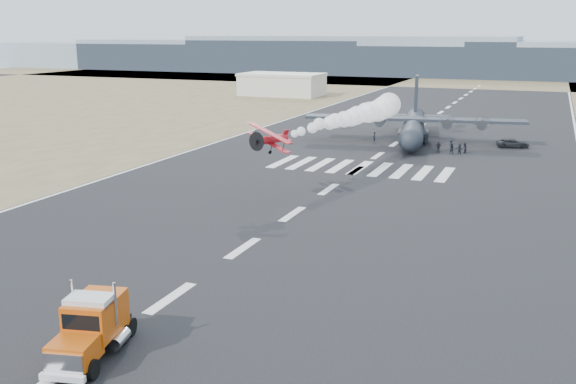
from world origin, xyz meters
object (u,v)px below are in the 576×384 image
Objects in this scene: aerobatic_biplane at (271,139)px; crew_f at (459,149)px; support_vehicle at (513,143)px; hangar_left at (282,84)px; crew_h at (465,148)px; crew_d at (438,147)px; semi_truck at (92,326)px; crew_b at (452,149)px; transport_aircraft at (413,126)px; crew_e at (413,145)px; crew_c at (451,145)px; crew_a at (425,142)px; crew_g at (374,137)px.

crew_f is at bearing 74.18° from aerobatic_biplane.
hangar_left is at bearing 29.36° from support_vehicle.
crew_h is (17.14, 38.19, -6.19)m from aerobatic_biplane.
semi_truck is at bearing -114.40° from crew_d.
transport_aircraft is at bearing 113.93° from crew_b.
crew_f is at bearing -2.17° from crew_e.
semi_truck is 78.57m from crew_c.
aerobatic_biplane reaches higher than crew_d.
crew_d is at bearing -161.18° from crew_f.
crew_a is 0.88× the size of crew_g.
crew_e reaches higher than crew_b.
aerobatic_biplane is at bearing -128.90° from crew_b.
crew_d is at bearing -111.33° from crew_h.
semi_truck is 75.72m from crew_e.
crew_f is at bearing -59.43° from crew_h.
crew_f is at bearing 27.39° from crew_g.
crew_f is at bearing -151.50° from crew_c.
crew_e is 1.12× the size of crew_h.
support_vehicle is at bearing 57.63° from crew_g.
aerobatic_biplane reaches higher than crew_g.
support_vehicle is 14.68m from crew_a.
crew_h is (4.09, 0.73, -0.04)m from crew_d.
crew_g is at bearing -56.54° from hangar_left.
crew_b is at bearing -51.69° from hangar_left.
transport_aircraft is 13.12m from crew_h.
crew_a is (4.98, 79.97, -1.06)m from semi_truck.
crew_b is 1.05× the size of crew_f.
crew_d is 1.05× the size of crew_h.
crew_g reaches higher than crew_a.
aerobatic_biplane is 40.17m from crew_b.
hangar_left is 88.17m from transport_aircraft.
crew_g is (-6.09, -3.58, -1.90)m from transport_aircraft.
crew_b is at bearing -5.69° from crew_e.
crew_b is (-8.59, -9.97, 0.13)m from support_vehicle.
crew_b is (5.31, -5.27, 0.06)m from crew_a.
crew_b is at bearing -38.65° from crew_d.
crew_d is at bearing 1.58° from crew_e.
crew_e is at bearing -156.67° from crew_f.
crew_h is (8.26, 0.68, -0.10)m from crew_e.
aerobatic_biplane is at bearing -26.69° from crew_a.
transport_aircraft is at bearing -51.95° from hangar_left.
crew_h is (1.77, 1.59, -0.04)m from crew_b.
crew_e is (-4.17, 0.05, 0.06)m from crew_d.
aerobatic_biplane is at bearing -101.00° from crew_e.
hangar_left reaches higher than crew_g.
crew_g reaches higher than crew_h.
support_vehicle is 2.88× the size of crew_g.
hangar_left reaches higher than crew_c.
hangar_left is 14.97× the size of crew_f.
crew_d is at bearing 20.96° from crew_a.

